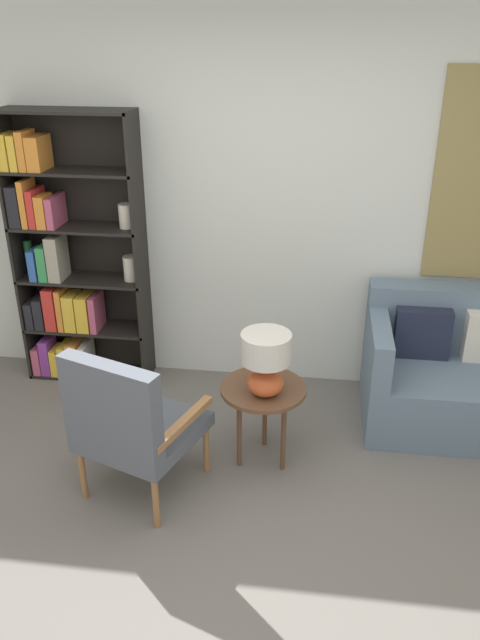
{
  "coord_description": "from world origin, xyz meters",
  "views": [
    {
      "loc": [
        0.43,
        -2.12,
        2.43
      ],
      "look_at": [
        0.01,
        1.06,
        0.9
      ],
      "focal_mm": 35.0,
      "sensor_mm": 36.0,
      "label": 1
    }
  ],
  "objects_px": {
    "table_lamp": "(266,360)",
    "armchair": "(129,421)",
    "bookshelf": "(67,264)",
    "side_table": "(263,395)"
  },
  "relations": [
    {
      "from": "armchair",
      "to": "table_lamp",
      "type": "height_order",
      "value": "armchair"
    },
    {
      "from": "table_lamp",
      "to": "armchair",
      "type": "bearing_deg",
      "value": -153.01
    },
    {
      "from": "bookshelf",
      "to": "table_lamp",
      "type": "relative_size",
      "value": 5.08
    },
    {
      "from": "armchair",
      "to": "side_table",
      "type": "bearing_deg",
      "value": 32.29
    },
    {
      "from": "side_table",
      "to": "bookshelf",
      "type": "bearing_deg",
      "value": 149.92
    },
    {
      "from": "bookshelf",
      "to": "side_table",
      "type": "distance_m",
      "value": 1.78
    },
    {
      "from": "bookshelf",
      "to": "armchair",
      "type": "xyz_separation_m",
      "value": [
        0.82,
        -1.3,
        -0.37
      ]
    },
    {
      "from": "bookshelf",
      "to": "side_table",
      "type": "bearing_deg",
      "value": -30.08
    },
    {
      "from": "side_table",
      "to": "table_lamp",
      "type": "bearing_deg",
      "value": -76.28
    },
    {
      "from": "armchair",
      "to": "side_table",
      "type": "height_order",
      "value": "armchair"
    }
  ]
}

